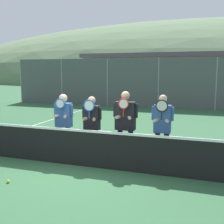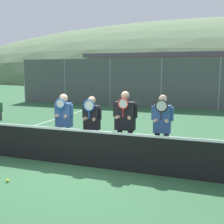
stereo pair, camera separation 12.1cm
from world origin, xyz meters
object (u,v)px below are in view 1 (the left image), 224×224
player_center_left (92,123)px  player_rightmost (162,125)px  player_leftmost (64,119)px  tennis_ball_on_court (8,181)px  car_far_left (94,89)px  car_left_of_center (159,91)px  player_center_right (125,121)px

player_center_left → player_rightmost: bearing=1.9°
player_leftmost → player_center_left: size_ratio=1.02×
player_center_left → tennis_ball_on_court: bearing=-118.1°
player_rightmost → tennis_ball_on_court: size_ratio=26.25×
player_center_left → tennis_ball_on_court: (-1.08, -2.03, -0.97)m
car_far_left → tennis_ball_on_court: car_far_left is taller
player_center_left → car_far_left: (-5.64, 14.01, -0.12)m
car_left_of_center → tennis_ball_on_court: bearing=-92.0°
player_rightmost → player_center_right: bearing=-171.6°
car_far_left → car_left_of_center: size_ratio=1.18×
player_center_left → player_rightmost: player_rightmost is taller
player_center_left → car_left_of_center: player_center_left is taller
player_rightmost → tennis_ball_on_court: (-2.92, -2.09, -1.01)m
car_left_of_center → player_leftmost: bearing=-91.3°
player_center_left → player_center_right: size_ratio=0.91×
player_center_left → player_center_right: 0.94m
player_leftmost → player_rightmost: 2.69m
player_rightmost → car_far_left: 15.83m
player_center_right → tennis_ball_on_court: bearing=-135.8°
player_center_right → car_far_left: bearing=115.0°
player_leftmost → car_far_left: player_leftmost is taller
player_center_left → car_left_of_center: (-0.53, 14.08, -0.14)m
car_left_of_center → player_rightmost: bearing=-80.4°
car_left_of_center → tennis_ball_on_court: (-0.55, -16.11, -0.82)m
car_left_of_center → tennis_ball_on_court: 16.14m
player_rightmost → tennis_ball_on_court: player_rightmost is taller
player_leftmost → player_center_right: player_center_right is taller
player_leftmost → player_rightmost: bearing=0.3°
player_center_right → player_center_left: bearing=175.7°
player_rightmost → car_left_of_center: bearing=99.6°
tennis_ball_on_court → player_center_left: bearing=61.9°
player_center_left → player_center_right: player_center_right is taller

